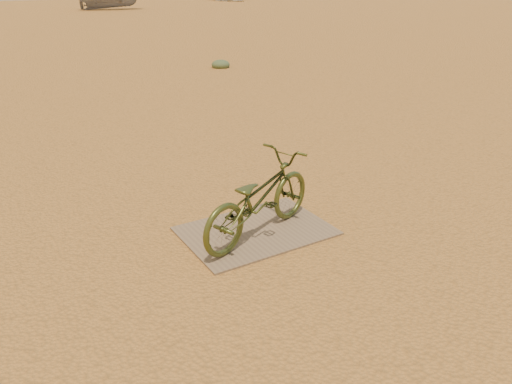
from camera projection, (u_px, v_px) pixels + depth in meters
ground at (311, 233)px, 5.43m from camera, size 120.00×120.00×0.00m
plywood_board at (256, 231)px, 5.45m from camera, size 1.57×1.10×0.02m
bicycle at (258, 198)px, 5.18m from camera, size 1.74×1.09×0.86m
kale_b at (221, 68)px, 15.13m from camera, size 0.55×0.55×0.30m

